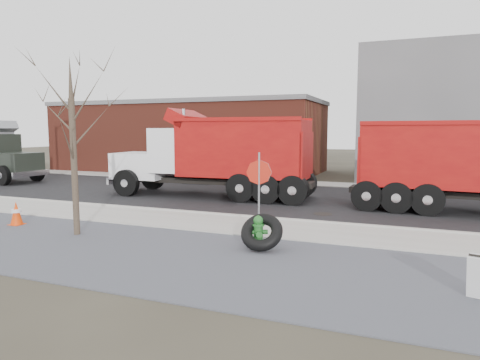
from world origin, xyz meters
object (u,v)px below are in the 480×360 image
at_px(fire_hydrant, 258,234).
at_px(dump_truck_red_a, 474,162).
at_px(stop_sign, 259,181).
at_px(dump_truck_red_b, 218,153).
at_px(truck_tire, 262,232).

bearing_deg(fire_hydrant, dump_truck_red_a, 26.91).
distance_m(stop_sign, dump_truck_red_a, 9.10).
relative_size(dump_truck_red_a, dump_truck_red_b, 0.98).
xyz_separation_m(truck_tire, stop_sign, (-0.29, 0.62, 1.24)).
xyz_separation_m(stop_sign, dump_truck_red_a, (6.00, 6.84, 0.20)).
height_order(truck_tire, stop_sign, stop_sign).
distance_m(truck_tire, stop_sign, 1.42).
relative_size(truck_tire, dump_truck_red_a, 0.12).
distance_m(fire_hydrant, stop_sign, 1.42).
relative_size(truck_tire, stop_sign, 0.46).
bearing_deg(stop_sign, truck_tire, -62.97).
bearing_deg(truck_tire, stop_sign, 115.28).
bearing_deg(truck_tire, dump_truck_red_b, 121.48).
distance_m(fire_hydrant, truck_tire, 0.18).
relative_size(fire_hydrant, dump_truck_red_a, 0.09).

